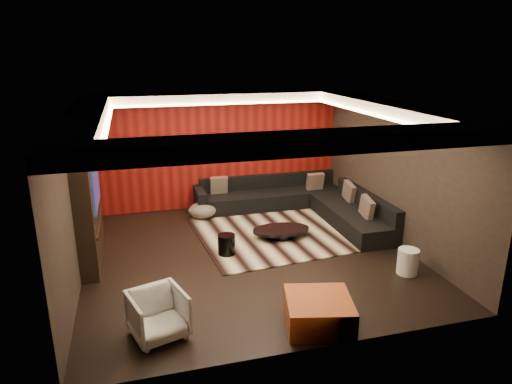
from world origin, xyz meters
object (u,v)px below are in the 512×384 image
object	(u,v)px
orange_ottoman	(319,312)
armchair	(158,315)
white_side_table	(408,262)
sectional_sofa	(300,203)
coffee_table	(281,233)
drum_stool	(227,244)

from	to	relation	value
orange_ottoman	armchair	world-z (taller)	armchair
white_side_table	armchair	xyz separation A→B (m)	(-4.31, -0.70, 0.10)
orange_ottoman	sectional_sofa	size ratio (longest dim) A/B	0.25
white_side_table	armchair	size ratio (longest dim) A/B	0.63
coffee_table	orange_ottoman	size ratio (longest dim) A/B	1.30
drum_stool	armchair	world-z (taller)	armchair
orange_ottoman	drum_stool	bearing A→B (deg)	106.73
armchair	sectional_sofa	xyz separation A→B (m)	(3.57, 4.04, -0.07)
coffee_table	drum_stool	distance (m)	1.34
orange_ottoman	white_side_table	bearing A→B (deg)	26.07
sectional_sofa	orange_ottoman	bearing A→B (deg)	-107.38
drum_stool	orange_ottoman	distance (m)	2.72
coffee_table	armchair	distance (m)	3.85
coffee_table	armchair	bearing A→B (deg)	-134.08
coffee_table	drum_stool	world-z (taller)	drum_stool
white_side_table	armchair	distance (m)	4.37
orange_ottoman	sectional_sofa	bearing A→B (deg)	72.62
white_side_table	sectional_sofa	xyz separation A→B (m)	(-0.74, 3.34, 0.04)
white_side_table	armchair	bearing A→B (deg)	-170.74
armchair	sectional_sofa	distance (m)	5.39
coffee_table	drum_stool	xyz separation A→B (m)	(-1.25, -0.48, 0.09)
drum_stool	orange_ottoman	size ratio (longest dim) A/B	0.43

